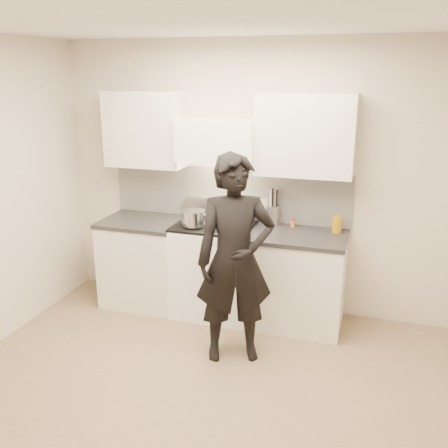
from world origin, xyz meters
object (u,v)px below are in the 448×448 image
object	(u,v)px
utensil_crock	(273,213)
person	(235,260)
counter_right	(296,279)
wok	(237,212)
stove	(215,268)

from	to	relation	value
utensil_crock	person	xyz separation A→B (m)	(-0.11, -0.99, -0.14)
counter_right	utensil_crock	distance (m)	0.69
wok	utensil_crock	distance (m)	0.36
wok	utensil_crock	world-z (taller)	utensil_crock
counter_right	utensil_crock	xyz separation A→B (m)	(-0.29, 0.24, 0.57)
stove	person	xyz separation A→B (m)	(0.43, -0.75, 0.42)
counter_right	utensil_crock	size ratio (longest dim) A/B	2.56
counter_right	wok	distance (m)	0.87
counter_right	person	distance (m)	0.95
person	stove	bearing A→B (deg)	97.19
stove	utensil_crock	world-z (taller)	utensil_crock
wok	person	size ratio (longest dim) A/B	0.24
person	utensil_crock	bearing A→B (deg)	61.20
utensil_crock	counter_right	bearing A→B (deg)	-39.93
wok	utensil_crock	xyz separation A→B (m)	(0.34, 0.13, -0.02)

